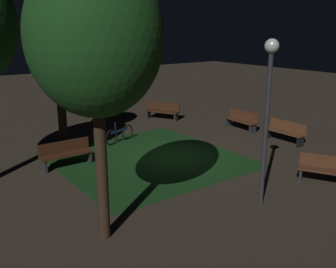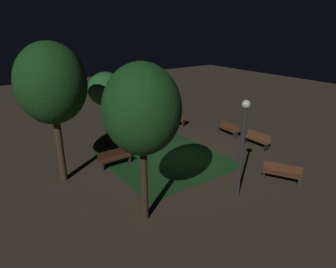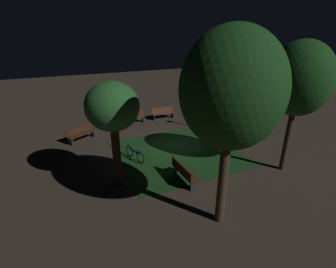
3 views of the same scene
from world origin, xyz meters
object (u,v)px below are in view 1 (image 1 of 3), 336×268
at_px(bench_path_side, 330,169).
at_px(tree_tall_center, 58,57).
at_px(bench_front_right, 242,120).
at_px(bench_near_trees, 286,131).
at_px(bicycle, 120,134).
at_px(bench_lawn_edge, 163,110).
at_px(lamp_post_near_wall, 268,95).
at_px(tree_near_wall, 95,38).
at_px(bench_by_lamp, 66,153).

xyz_separation_m(bench_path_side, tree_tall_center, (9.02, 4.89, 3.06)).
bearing_deg(bench_front_right, bench_near_trees, -180.00).
relative_size(bench_near_trees, bicycle, 1.15).
distance_m(bench_lawn_edge, lamp_post_near_wall, 10.60).
bearing_deg(bench_near_trees, lamp_post_near_wall, 121.34).
bearing_deg(bench_path_side, tree_near_wall, 79.24).
xyz_separation_m(bench_front_right, bench_lawn_edge, (3.88, 1.79, 0.00)).
bearing_deg(tree_tall_center, lamp_post_near_wall, -166.06).
bearing_deg(bench_lawn_edge, bicycle, 120.83).
distance_m(bench_front_right, tree_tall_center, 8.65).
xyz_separation_m(bench_front_right, bicycle, (1.58, 5.64, -0.14)).
distance_m(bench_by_lamp, tree_tall_center, 4.23).
bearing_deg(bench_front_right, bench_path_side, 156.45).
bearing_deg(tree_tall_center, bicycle, -125.33).
xyz_separation_m(lamp_post_near_wall, bicycle, (7.35, 0.26, -2.66)).
height_order(bench_lawn_edge, tree_near_wall, tree_near_wall).
height_order(bench_by_lamp, tree_near_wall, tree_near_wall).
height_order(lamp_post_near_wall, bicycle, lamp_post_near_wall).
distance_m(bench_path_side, bench_by_lamp, 8.59).
distance_m(bench_path_side, tree_near_wall, 8.10).
bearing_deg(bench_front_right, bicycle, 74.36).
bearing_deg(bench_near_trees, tree_near_wall, 103.40).
relative_size(bench_front_right, tree_tall_center, 0.39).
bearing_deg(bicycle, bench_front_right, -105.64).
xyz_separation_m(bench_front_right, bench_by_lamp, (0.18, 8.53, 0.00)).
distance_m(tree_near_wall, lamp_post_near_wall, 4.57).
distance_m(bench_by_lamp, tree_near_wall, 6.43).
xyz_separation_m(bench_near_trees, bench_lawn_edge, (6.37, 1.79, 0.00)).
height_order(bench_path_side, lamp_post_near_wall, lamp_post_near_wall).
xyz_separation_m(bench_lawn_edge, tree_tall_center, (-0.95, 5.76, 3.06)).
xyz_separation_m(bench_near_trees, bench_path_side, (-3.61, 2.66, 0.00)).
bearing_deg(tree_tall_center, bench_lawn_edge, -80.61).
height_order(bench_near_trees, tree_tall_center, tree_tall_center).
bearing_deg(tree_near_wall, bench_lawn_edge, -42.10).
distance_m(tree_tall_center, tree_near_wall, 8.02).
relative_size(bench_path_side, lamp_post_near_wall, 0.41).
distance_m(bench_front_right, bench_path_side, 6.65).
bearing_deg(bench_front_right, bench_by_lamp, 88.81).
bearing_deg(bench_near_trees, bench_lawn_edge, 15.68).
bearing_deg(bench_front_right, tree_tall_center, 68.79).
relative_size(bench_by_lamp, bicycle, 1.14).
height_order(bench_path_side, bicycle, bicycle).
xyz_separation_m(bench_near_trees, bench_by_lamp, (2.66, 8.53, 0.00)).
distance_m(bench_near_trees, bench_path_side, 4.48).
height_order(bench_near_trees, lamp_post_near_wall, lamp_post_near_wall).
relative_size(bench_near_trees, tree_tall_center, 0.39).
height_order(bench_near_trees, bicycle, bicycle).
bearing_deg(tree_near_wall, lamp_post_near_wall, -103.23).
bearing_deg(bench_path_side, bench_lawn_edge, -4.98).
bearing_deg(bench_by_lamp, tree_near_wall, 167.76).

